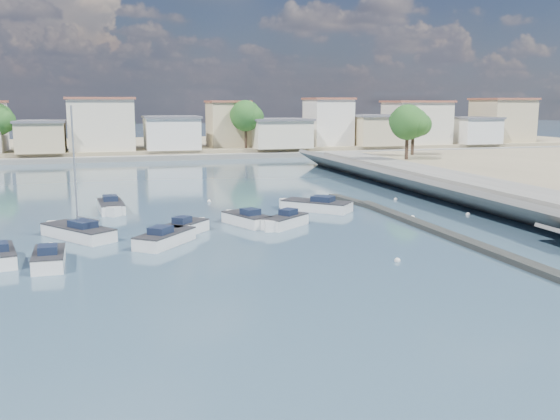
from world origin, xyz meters
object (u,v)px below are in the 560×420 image
motorboat_b (187,228)px  motorboat_d (283,222)px  motorboat_g (111,207)px  motorboat_h (167,238)px  sailboat (76,232)px  motorboat_f (245,219)px  motorboat_a (49,259)px  motorboat_c (313,206)px

motorboat_b → motorboat_d: (7.03, 0.17, -0.00)m
motorboat_g → motorboat_h: 13.69m
motorboat_d → sailboat: (-14.42, 0.48, 0.04)m
motorboat_f → motorboat_g: (-9.49, 8.34, 0.00)m
motorboat_b → motorboat_f: 5.03m
motorboat_a → motorboat_b: same height
motorboat_b → sailboat: bearing=174.9°
motorboat_b → motorboat_g: bearing=115.3°
sailboat → motorboat_c: bearing=17.0°
motorboat_c → motorboat_d: size_ratio=1.40×
sailboat → motorboat_a: bearing=-99.5°
motorboat_a → motorboat_g: same height
sailboat → motorboat_d: bearing=-1.9°
motorboat_a → motorboat_h: (6.90, 3.47, -0.00)m
motorboat_f → motorboat_h: bearing=-141.6°
motorboat_b → motorboat_f: (4.60, 2.03, 0.00)m
motorboat_b → sailboat: (-7.39, 0.66, 0.04)m
motorboat_c → motorboat_g: bearing=166.5°
motorboat_a → motorboat_c: same height
motorboat_d → motorboat_f: same height
motorboat_b → motorboat_h: 3.38m
motorboat_f → sailboat: bearing=-173.4°
motorboat_b → sailboat: 7.42m
motorboat_a → motorboat_d: bearing=22.8°
motorboat_b → motorboat_f: same height
motorboat_b → motorboat_f: bearing=23.9°
motorboat_a → motorboat_f: size_ratio=0.98×
motorboat_a → motorboat_c: (20.06, 12.84, 0.00)m
motorboat_b → motorboat_d: 7.03m
motorboat_d → motorboat_h: size_ratio=0.85×
motorboat_b → motorboat_c: bearing=29.3°
motorboat_d → motorboat_f: bearing=142.6°
motorboat_a → motorboat_h: bearing=26.7°
motorboat_a → motorboat_c: bearing=32.6°
motorboat_c → motorboat_g: (-16.38, 3.94, 0.00)m
motorboat_g → sailboat: sailboat is taller
motorboat_g → motorboat_b: bearing=-64.7°
motorboat_g → motorboat_h: same height
motorboat_f → motorboat_h: size_ratio=1.01×
motorboat_a → motorboat_b: bearing=36.7°
motorboat_c → motorboat_h: 16.16m
motorboat_h → sailboat: size_ratio=0.53×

